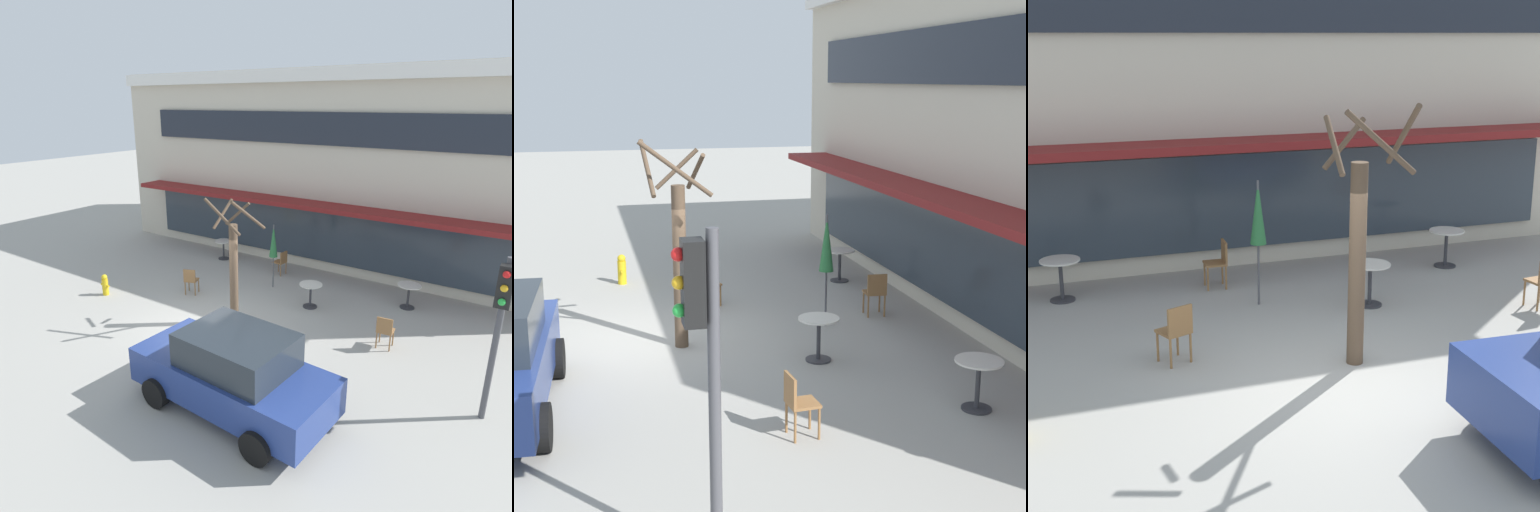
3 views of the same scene
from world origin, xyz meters
TOP-DOWN VIEW (x-y plane):
  - ground_plane at (0.00, 0.00)m, footprint 80.00×80.00m
  - building_facade at (0.00, 9.96)m, footprint 18.33×9.10m
  - cafe_table_near_wall at (4.22, 4.47)m, footprint 0.70×0.70m
  - cafe_table_streetside at (-3.29, 4.94)m, footprint 0.70×0.70m
  - cafe_table_by_tree at (1.72, 2.85)m, footprint 0.70×0.70m
  - patio_umbrella_green_folded at (-0.08, 3.56)m, footprint 0.28×0.28m
  - cafe_chair_0 at (-1.98, 1.54)m, footprint 0.52×0.52m
  - cafe_chair_1 at (4.45, 1.70)m, footprint 0.43×0.43m
  - cafe_chair_2 at (-0.47, 4.74)m, footprint 0.43×0.43m
  - parked_sedan at (2.73, -2.42)m, footprint 4.29×2.20m
  - street_tree at (0.44, 0.67)m, footprint 1.23×1.22m
  - traffic_light_pole at (7.01, 0.06)m, footprint 0.26×0.44m
  - fire_hydrant at (-4.27, -0.08)m, footprint 0.36×0.20m

SIDE VIEW (x-z plane):
  - ground_plane at x=0.00m, z-range 0.00..0.00m
  - fire_hydrant at x=-4.27m, z-range 0.00..0.71m
  - cafe_table_near_wall at x=4.22m, z-range 0.14..0.90m
  - cafe_table_streetside at x=-3.29m, z-range 0.14..0.90m
  - cafe_table_by_tree at x=1.72m, z-range 0.14..0.90m
  - cafe_chair_0 at x=-1.98m, z-range 0.08..0.97m
  - cafe_chair_1 at x=4.45m, z-range 0.08..0.97m
  - cafe_chair_2 at x=-0.47m, z-range 0.08..0.97m
  - parked_sedan at x=2.73m, z-range 0.00..1.76m
  - patio_umbrella_green_folded at x=-0.08m, z-range 0.53..2.73m
  - street_tree at x=0.44m, z-range -0.14..3.59m
  - traffic_light_pole at x=7.01m, z-range 0.60..4.00m
  - building_facade at x=0.00m, z-range 0.00..7.14m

